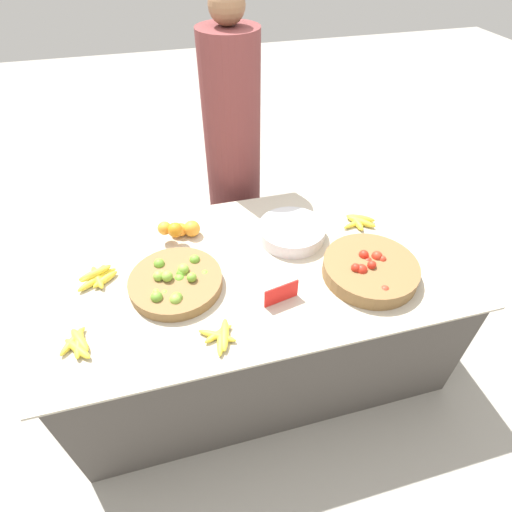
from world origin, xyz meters
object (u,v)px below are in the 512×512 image
at_px(lime_bowl, 176,282).
at_px(metal_bowl, 291,232).
at_px(price_sign, 281,294).
at_px(vendor_person, 233,162).
at_px(tomato_basket, 370,269).

xyz_separation_m(lime_bowl, metal_bowl, (0.59, 0.19, 0.01)).
xyz_separation_m(lime_bowl, price_sign, (0.42, -0.20, 0.02)).
bearing_deg(lime_bowl, vendor_person, 62.15).
bearing_deg(metal_bowl, price_sign, -114.28).
height_order(tomato_basket, vendor_person, vendor_person).
bearing_deg(vendor_person, price_sign, -91.40).
relative_size(metal_bowl, vendor_person, 0.20).
relative_size(tomato_basket, metal_bowl, 1.28).
bearing_deg(tomato_basket, price_sign, -173.62).
bearing_deg(metal_bowl, vendor_person, 103.06).
bearing_deg(lime_bowl, price_sign, -25.33).
distance_m(lime_bowl, price_sign, 0.46).
height_order(tomato_basket, metal_bowl, tomato_basket).
bearing_deg(price_sign, metal_bowl, 54.22).
relative_size(lime_bowl, tomato_basket, 0.96).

